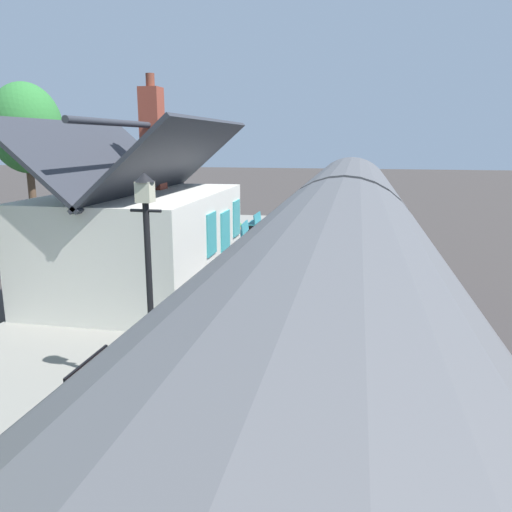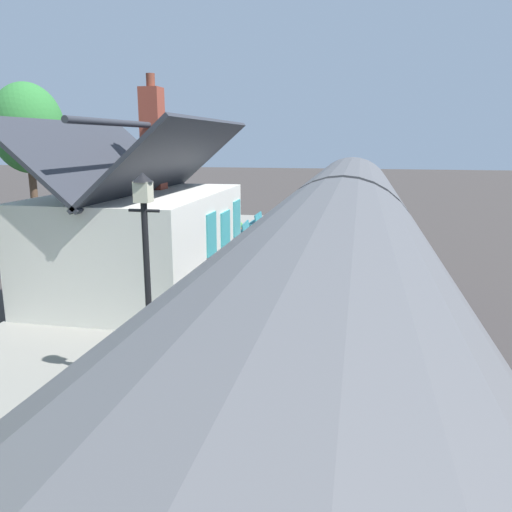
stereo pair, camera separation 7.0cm
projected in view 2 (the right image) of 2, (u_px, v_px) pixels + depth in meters
The scene contains 15 objects.
ground_plane at pixel (303, 348), 12.37m from camera, with size 160.00×160.00×0.00m, color #383330.
platform at pixel (152, 321), 13.02m from camera, with size 32.00×5.73×0.83m, color gray.
platform_edge_coping at pixel (255, 312), 12.41m from camera, with size 32.00×0.36×0.02m, color beige.
rail_near at pixel (371, 350), 12.04m from camera, with size 52.00×0.08×0.14m, color gray.
rail_far at pixel (310, 346), 12.32m from camera, with size 52.00×0.08×0.14m, color gray.
train at pixel (316, 446), 4.60m from camera, with size 28.93×2.73×4.32m.
station_building at pixel (142, 236), 13.99m from camera, with size 6.72×4.35×5.86m.
bench_by_lamp at pixel (256, 222), 22.89m from camera, with size 1.40×0.44×0.88m.
bench_platform_end at pixel (243, 232), 20.38m from camera, with size 1.42×0.50×0.88m.
planter_by_door at pixel (239, 230), 22.00m from camera, with size 0.99×0.32×0.63m.
planter_under_sign at pixel (57, 472), 5.73m from camera, with size 0.48×0.48×0.86m.
planter_edge_near at pixel (213, 239), 20.05m from camera, with size 0.74×0.32×0.63m.
lamp_post_platform at pixel (146, 242), 8.00m from camera, with size 0.32×0.50×3.59m.
station_sign_board at pixel (86, 390), 6.05m from camera, with size 0.96×0.06×1.57m.
tree_mid_background at pixel (28, 129), 23.82m from camera, with size 3.33×3.29×7.51m.
Camera 2 is at (-11.56, -1.18, 4.91)m, focal length 35.92 mm.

